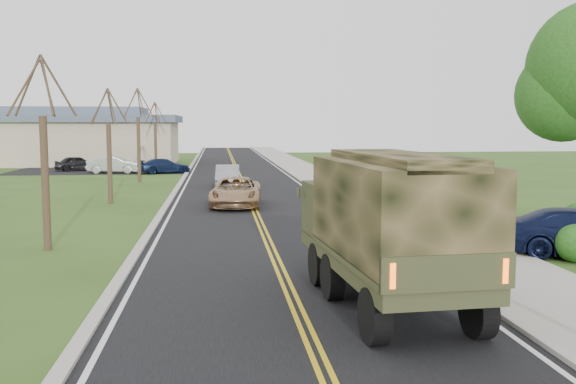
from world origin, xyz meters
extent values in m
plane|color=#2F4818|center=(0.00, 0.00, 0.00)|extent=(160.00, 160.00, 0.00)
cube|color=black|center=(0.00, 40.00, 0.01)|extent=(8.00, 120.00, 0.01)
cube|color=#9E998E|center=(4.15, 40.00, 0.06)|extent=(0.30, 120.00, 0.12)
cube|color=#9E998E|center=(5.90, 40.00, 0.05)|extent=(3.20, 120.00, 0.10)
cube|color=#9E998E|center=(-4.15, 40.00, 0.05)|extent=(0.30, 120.00, 0.10)
sphere|color=#1D4814|center=(10.20, 10.50, 4.95)|extent=(3.24, 3.24, 3.24)
cylinder|color=#38281C|center=(-7.00, 10.00, 2.10)|extent=(0.24, 0.24, 4.20)
cylinder|color=#38281C|center=(-6.52, 10.13, 5.13)|extent=(1.01, 0.33, 1.90)
cylinder|color=#38281C|center=(-6.97, 10.62, 5.05)|extent=(0.13, 1.29, 1.74)
cylinder|color=#38281C|center=(-7.46, 10.18, 5.13)|extent=(0.98, 0.43, 1.90)
cylinder|color=#38281C|center=(-7.39, 9.52, 5.05)|extent=(0.79, 1.05, 1.77)
cylinder|color=#38281C|center=(-6.73, 9.59, 5.13)|extent=(0.58, 0.90, 1.90)
cylinder|color=#38281C|center=(-7.00, 22.00, 1.98)|extent=(0.24, 0.24, 3.96)
cylinder|color=#38281C|center=(-6.55, 22.12, 4.83)|extent=(0.96, 0.32, 1.79)
cylinder|color=#38281C|center=(-6.97, 22.58, 4.76)|extent=(0.12, 1.22, 1.65)
cylinder|color=#38281C|center=(-7.43, 22.17, 4.83)|extent=(0.93, 0.41, 1.79)
cylinder|color=#38281C|center=(-7.37, 21.55, 4.76)|extent=(0.75, 0.99, 1.67)
cylinder|color=#38281C|center=(-6.75, 21.61, 4.83)|extent=(0.55, 0.85, 1.80)
cylinder|color=#38281C|center=(-7.00, 34.00, 2.22)|extent=(0.24, 0.24, 4.44)
cylinder|color=#38281C|center=(-6.50, 34.13, 5.42)|extent=(1.07, 0.35, 2.00)
cylinder|color=#38281C|center=(-6.97, 34.65, 5.34)|extent=(0.13, 1.36, 1.84)
cylinder|color=#38281C|center=(-7.49, 34.19, 5.42)|extent=(1.03, 0.46, 2.00)
cylinder|color=#38281C|center=(-7.41, 33.49, 5.34)|extent=(0.83, 1.10, 1.87)
cylinder|color=#38281C|center=(-6.72, 33.56, 5.42)|extent=(0.61, 0.95, 2.01)
cylinder|color=#38281C|center=(-7.00, 46.00, 2.04)|extent=(0.24, 0.24, 4.08)
cylinder|color=#38281C|center=(-6.54, 46.12, 4.98)|extent=(0.99, 0.33, 1.84)
cylinder|color=#38281C|center=(-6.97, 46.60, 4.91)|extent=(0.13, 1.25, 1.69)
cylinder|color=#38281C|center=(-7.45, 46.17, 4.98)|extent=(0.95, 0.42, 1.85)
cylinder|color=#38281C|center=(-7.38, 45.53, 4.91)|extent=(0.77, 1.02, 1.72)
cylinder|color=#38281C|center=(-6.74, 45.60, 4.98)|extent=(0.57, 0.88, 1.85)
cube|color=tan|center=(-16.00, 56.00, 2.10)|extent=(20.00, 12.00, 4.20)
cube|color=#475466|center=(-16.00, 56.00, 4.50)|extent=(21.00, 13.00, 0.70)
cube|color=#475466|center=(-16.00, 56.00, 5.20)|extent=(14.00, 8.00, 0.90)
cube|color=black|center=(-10.00, 46.00, 0.01)|extent=(18.00, 10.00, 0.02)
cylinder|color=black|center=(1.10, 0.33, 0.52)|extent=(0.41, 1.07, 1.04)
cylinder|color=black|center=(3.09, 0.47, 0.52)|extent=(0.41, 1.07, 1.04)
cylinder|color=black|center=(0.89, 3.36, 0.52)|extent=(0.41, 1.07, 1.04)
cylinder|color=black|center=(2.88, 3.50, 0.52)|extent=(0.41, 1.07, 1.04)
cylinder|color=black|center=(0.79, 4.69, 0.52)|extent=(0.41, 1.07, 1.04)
cylinder|color=black|center=(2.78, 4.83, 0.52)|extent=(0.41, 1.07, 1.04)
cube|color=#383C20|center=(1.92, 2.86, 1.00)|extent=(2.75, 6.79, 0.33)
cube|color=#383C20|center=(1.75, 5.28, 1.80)|extent=(2.40, 1.96, 1.33)
cube|color=black|center=(1.69, 6.13, 1.99)|extent=(2.09, 0.23, 0.66)
cube|color=#383C20|center=(1.98, 2.06, 1.23)|extent=(2.73, 5.19, 0.14)
cube|color=black|center=(1.98, 2.06, 2.23)|extent=(2.73, 5.19, 1.90)
cube|color=black|center=(1.98, 2.06, 3.23)|extent=(1.88, 5.13, 0.24)
cube|color=#383C20|center=(2.16, -0.45, 1.47)|extent=(2.38, 0.28, 0.62)
cube|color=#FF590C|center=(1.17, -0.58, 1.47)|extent=(0.10, 0.04, 0.43)
cube|color=#FF590C|center=(3.16, -0.44, 1.47)|extent=(0.10, 0.04, 0.43)
imported|color=tan|center=(-0.80, 20.24, 0.70)|extent=(2.72, 5.21, 1.40)
imported|color=#A6A5AA|center=(-1.05, 29.82, 0.69)|extent=(1.57, 4.25, 1.39)
imported|color=black|center=(-13.53, 45.65, 0.64)|extent=(4.06, 2.80, 1.28)
imported|color=silver|center=(-10.00, 42.62, 0.70)|extent=(4.39, 1.92, 1.40)
imported|color=#101C3D|center=(-5.93, 42.00, 0.60)|extent=(4.46, 2.96, 1.20)
camera|label=1|loc=(-1.65, -10.58, 3.93)|focal=40.00mm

